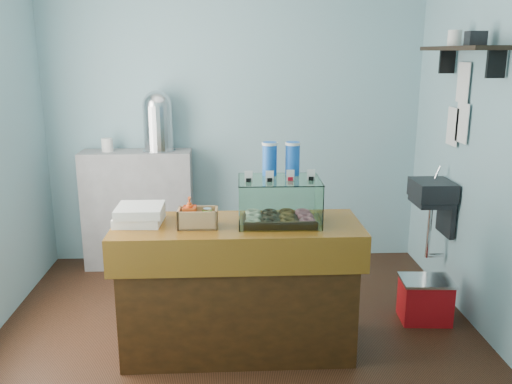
{
  "coord_description": "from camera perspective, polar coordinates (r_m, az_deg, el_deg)",
  "views": [
    {
      "loc": [
        -0.05,
        -3.58,
        1.97
      ],
      "look_at": [
        0.12,
        -0.15,
        1.08
      ],
      "focal_mm": 38.0,
      "sensor_mm": 36.0,
      "label": 1
    }
  ],
  "objects": [
    {
      "name": "back_shelf",
      "position": [
        5.18,
        -12.24,
        -1.78
      ],
      "size": [
        1.0,
        0.32,
        1.1
      ],
      "primitive_type": "cube",
      "color": "#969799",
      "rests_on": "ground"
    },
    {
      "name": "condiment_crate",
      "position": [
        3.43,
        -6.34,
        -2.58
      ],
      "size": [
        0.25,
        0.15,
        0.2
      ],
      "rotation": [
        0.0,
        0.0,
        -0.02
      ],
      "color": "tan",
      "rests_on": "counter"
    },
    {
      "name": "display_case",
      "position": [
        3.51,
        2.5,
        -0.4
      ],
      "size": [
        0.54,
        0.4,
        0.51
      ],
      "rotation": [
        0.0,
        0.0,
        -0.02
      ],
      "color": "black",
      "rests_on": "counter"
    },
    {
      "name": "red_cooler",
      "position": [
        4.35,
        17.37,
        -10.75
      ],
      "size": [
        0.39,
        0.31,
        0.33
      ],
      "rotation": [
        0.0,
        0.0,
        -0.07
      ],
      "color": "red",
      "rests_on": "ground"
    },
    {
      "name": "ground",
      "position": [
        4.09,
        -1.91,
        -14.33
      ],
      "size": [
        3.5,
        3.5,
        0.0
      ],
      "primitive_type": "plane",
      "color": "black",
      "rests_on": "ground"
    },
    {
      "name": "room_shell",
      "position": [
        3.6,
        -1.73,
        10.24
      ],
      "size": [
        3.54,
        3.04,
        2.82
      ],
      "color": "#80B1BB",
      "rests_on": "ground"
    },
    {
      "name": "pastry_boxes",
      "position": [
        3.57,
        -12.15,
        -2.33
      ],
      "size": [
        0.31,
        0.31,
        0.12
      ],
      "rotation": [
        0.0,
        0.0,
        -0.05
      ],
      "color": "white",
      "rests_on": "counter"
    },
    {
      "name": "coffee_urn",
      "position": [
        4.99,
        -10.28,
        7.52
      ],
      "size": [
        0.3,
        0.3,
        0.55
      ],
      "color": "silver",
      "rests_on": "back_shelf"
    },
    {
      "name": "counter",
      "position": [
        3.66,
        -1.9,
        -9.96
      ],
      "size": [
        1.6,
        0.6,
        0.9
      ],
      "color": "#46240D",
      "rests_on": "ground"
    }
  ]
}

